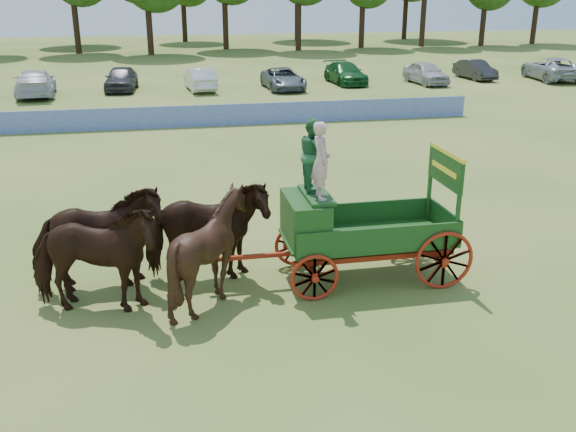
% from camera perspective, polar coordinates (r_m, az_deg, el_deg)
% --- Properties ---
extents(ground, '(160.00, 160.00, 0.00)m').
position_cam_1_polar(ground, '(15.28, 3.93, -5.54)').
color(ground, olive).
rests_on(ground, ground).
extents(horse_lead_left, '(3.09, 1.89, 2.43)m').
position_cam_1_polar(horse_lead_left, '(13.84, -16.88, -3.69)').
color(horse_lead_left, black).
rests_on(horse_lead_left, ground).
extents(horse_lead_right, '(2.97, 1.53, 2.43)m').
position_cam_1_polar(horse_lead_right, '(14.85, -16.54, -2.02)').
color(horse_lead_right, black).
rests_on(horse_lead_right, ground).
extents(horse_wheel_left, '(2.46, 2.25, 2.43)m').
position_cam_1_polar(horse_wheel_left, '(13.78, -6.92, -3.03)').
color(horse_wheel_left, black).
rests_on(horse_wheel_left, ground).
extents(horse_wheel_right, '(2.95, 1.49, 2.43)m').
position_cam_1_polar(horse_wheel_right, '(14.80, -7.28, -1.41)').
color(horse_wheel_right, black).
rests_on(horse_wheel_right, ground).
extents(farm_dray, '(6.00, 2.00, 3.85)m').
position_cam_1_polar(farm_dray, '(14.61, 4.36, 0.46)').
color(farm_dray, '#AB3011').
rests_on(farm_dray, ground).
extents(sponsor_banner, '(26.00, 0.08, 1.05)m').
position_cam_1_polar(sponsor_banner, '(31.98, -6.31, 8.90)').
color(sponsor_banner, '#1F3AA9').
rests_on(sponsor_banner, ground).
extents(parked_cars, '(57.35, 6.91, 1.64)m').
position_cam_1_polar(parked_cars, '(43.88, -3.21, 12.24)').
color(parked_cars, silver).
rests_on(parked_cars, ground).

